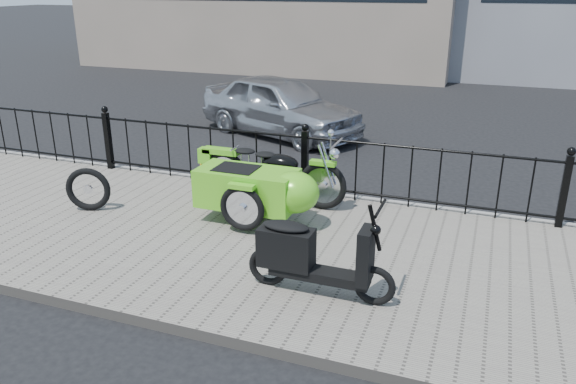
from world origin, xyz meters
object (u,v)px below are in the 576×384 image
(motorcycle_sidecar, at_px, (264,186))
(spare_tire, at_px, (88,189))
(sedan_car, at_px, (280,105))
(scooter, at_px, (309,256))

(motorcycle_sidecar, height_order, spare_tire, motorcycle_sidecar)
(motorcycle_sidecar, relative_size, sedan_car, 0.61)
(motorcycle_sidecar, distance_m, spare_tire, 2.47)
(sedan_car, bearing_deg, spare_tire, -167.48)
(spare_tire, distance_m, sedan_car, 5.26)
(scooter, height_order, sedan_car, sedan_car)
(motorcycle_sidecar, bearing_deg, scooter, -53.92)
(motorcycle_sidecar, relative_size, spare_tire, 3.68)
(motorcycle_sidecar, distance_m, sedan_car, 4.88)
(spare_tire, bearing_deg, scooter, -16.12)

